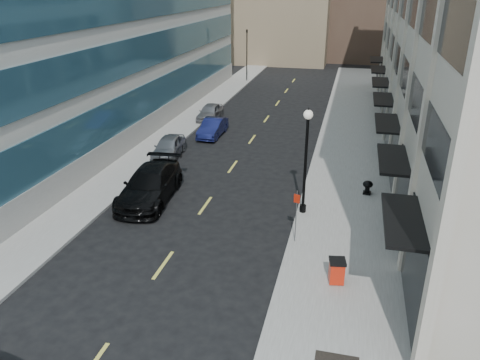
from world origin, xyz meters
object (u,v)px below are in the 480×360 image
at_px(car_blue_sedan, 213,128).
at_px(trash_bin, 337,270).
at_px(lamppost, 306,153).
at_px(car_black_pickup, 150,185).
at_px(sign_post, 296,210).
at_px(car_silver_sedan, 169,147).
at_px(traffic_signal, 247,33).
at_px(urn_planter, 368,186).
at_px(car_grey_sedan, 210,112).

height_order(car_blue_sedan, trash_bin, car_blue_sedan).
relative_size(trash_bin, lamppost, 0.19).
xyz_separation_m(car_black_pickup, sign_post, (8.50, -2.90, 0.90)).
bearing_deg(car_blue_sedan, trash_bin, -58.95).
relative_size(car_blue_sedan, trash_bin, 4.01).
bearing_deg(car_blue_sedan, car_black_pickup, -89.60).
height_order(car_blue_sedan, sign_post, sign_post).
bearing_deg(car_silver_sedan, sign_post, -49.59).
bearing_deg(traffic_signal, urn_planter, -65.29).
relative_size(traffic_signal, lamppost, 1.25).
distance_m(trash_bin, sign_post, 3.64).
bearing_deg(car_black_pickup, car_silver_sedan, 98.37).
xyz_separation_m(lamppost, sign_post, (0.00, -3.14, -1.64)).
relative_size(traffic_signal, sign_post, 2.71).
height_order(car_grey_sedan, lamppost, lamppost).
height_order(lamppost, sign_post, lamppost).
distance_m(car_grey_sedan, sign_post, 21.94).
bearing_deg(car_silver_sedan, trash_bin, -51.66).
bearing_deg(sign_post, car_grey_sedan, 138.02).
bearing_deg(urn_planter, sign_post, -117.80).
distance_m(car_silver_sedan, trash_bin, 17.41).
xyz_separation_m(sign_post, urn_planter, (3.30, 6.26, -1.17)).
bearing_deg(lamppost, car_blue_sedan, 125.73).
bearing_deg(car_black_pickup, trash_bin, -33.43).
bearing_deg(car_silver_sedan, car_blue_sedan, 67.32).
distance_m(car_blue_sedan, sign_post, 17.24).
bearing_deg(car_black_pickup, traffic_signal, 88.94).
xyz_separation_m(car_silver_sedan, car_grey_sedan, (0.00, 9.77, -0.03)).
bearing_deg(urn_planter, car_black_pickup, -164.12).
xyz_separation_m(traffic_signal, car_blue_sedan, (2.30, -21.95, -5.03)).
bearing_deg(trash_bin, lamppost, 99.00).
bearing_deg(trash_bin, car_silver_sedan, 124.34).
relative_size(car_silver_sedan, urn_planter, 5.40).
relative_size(car_black_pickup, lamppost, 1.10).
height_order(traffic_signal, urn_planter, traffic_signal).
xyz_separation_m(car_silver_sedan, lamppost, (10.10, -6.53, 2.72)).
bearing_deg(urn_planter, car_grey_sedan, 135.47).
xyz_separation_m(traffic_signal, car_black_pickup, (2.30, -34.00, -4.82)).
height_order(car_silver_sedan, lamppost, lamppost).
bearing_deg(car_grey_sedan, traffic_signal, 92.05).
relative_size(trash_bin, sign_post, 0.40).
bearing_deg(sign_post, trash_bin, -33.62).
height_order(car_silver_sedan, car_grey_sedan, car_silver_sedan).
bearing_deg(lamppost, sign_post, -90.00).
distance_m(car_blue_sedan, trash_bin, 20.66).
height_order(car_silver_sedan, sign_post, sign_post).
relative_size(traffic_signal, car_black_pickup, 1.13).
bearing_deg(trash_bin, car_blue_sedan, 110.82).
distance_m(traffic_signal, urn_planter, 34.11).
xyz_separation_m(traffic_signal, sign_post, (10.80, -36.90, -3.92)).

